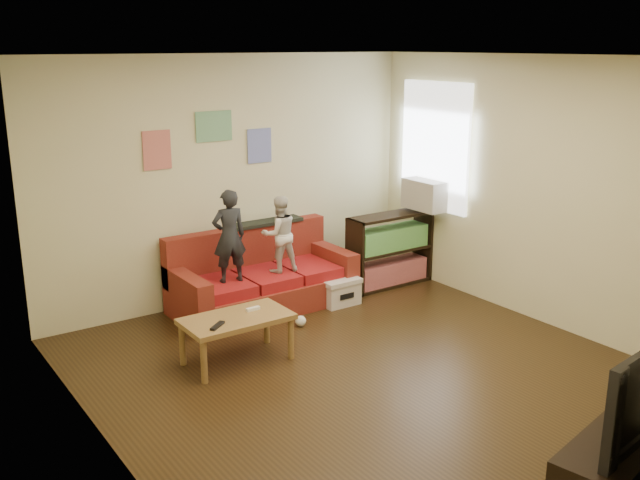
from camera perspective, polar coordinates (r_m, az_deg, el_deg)
room_shell at (r=5.86m, az=4.46°, el=1.12°), size 4.52×5.02×2.72m
sofa at (r=7.85m, az=-4.78°, el=-3.22°), size 1.97×0.91×0.87m
child_a at (r=7.32m, az=-7.28°, el=0.31°), size 0.38×0.28×0.97m
child_b at (r=7.63m, az=-3.27°, el=0.47°), size 0.45×0.38×0.83m
coffee_table at (r=6.48m, az=-6.69°, el=-6.61°), size 0.97×0.53×0.44m
remote at (r=6.25m, az=-8.21°, el=-6.80°), size 0.18×0.15×0.02m
game_controller at (r=6.58m, az=-5.37°, el=-5.50°), size 0.13×0.04×0.03m
bookshelf at (r=8.50m, az=5.59°, el=-1.09°), size 1.09×0.33×0.87m
window at (r=8.47m, az=9.18°, el=7.41°), size 0.04×1.08×1.48m
ac_unit at (r=8.48m, az=8.43°, el=3.61°), size 0.28×0.55×0.35m
artwork_left at (r=7.48m, az=-12.91°, el=7.02°), size 0.30×0.01×0.40m
artwork_center at (r=7.72m, az=-8.49°, el=8.99°), size 0.42×0.01×0.32m
artwork_right at (r=8.01m, az=-4.86°, el=7.52°), size 0.30×0.01×0.38m
file_box at (r=7.91m, az=1.49°, el=-4.08°), size 0.43×0.33×0.30m
tv_stand at (r=5.05m, az=23.04°, el=-16.33°), size 1.33×0.67×0.48m
television at (r=4.80m, az=23.74°, el=-10.64°), size 1.11×0.30×0.64m
tissue at (r=7.33m, az=-1.56°, el=-6.50°), size 0.12×0.12×0.11m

